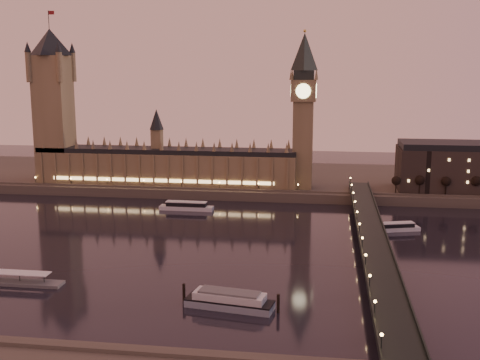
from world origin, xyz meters
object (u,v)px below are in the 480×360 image
object	(u,v)px
moored_barge	(230,300)
pontoon_pier	(10,280)
cruise_boat_a	(186,206)
cruise_boat_b	(396,227)

from	to	relation	value
moored_barge	pontoon_pier	bearing A→B (deg)	-178.54
cruise_boat_a	moored_barge	distance (m)	155.29
cruise_boat_b	moored_barge	xyz separation A→B (m)	(-71.51, -116.12, 0.86)
cruise_boat_b	pontoon_pier	world-z (taller)	pontoon_pier
cruise_boat_a	moored_barge	bearing A→B (deg)	-70.38
moored_barge	pontoon_pier	world-z (taller)	pontoon_pier
cruise_boat_a	moored_barge	xyz separation A→B (m)	(50.58, -146.82, 0.55)
moored_barge	cruise_boat_a	bearing A→B (deg)	117.88
pontoon_pier	cruise_boat_b	bearing A→B (deg)	32.51
cruise_boat_a	cruise_boat_b	distance (m)	125.89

